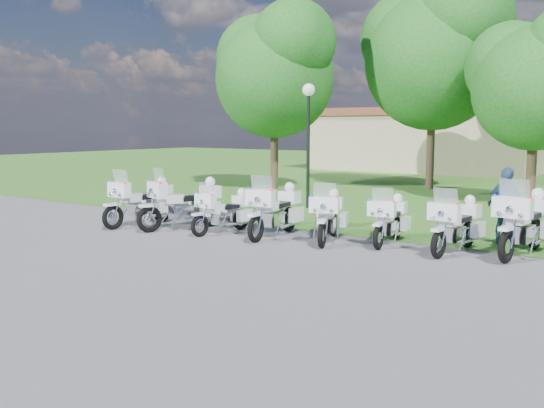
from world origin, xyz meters
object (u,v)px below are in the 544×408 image
Objects in this scene: motorcycle_6 at (457,224)px; motorcycle_2 at (224,211)px; motorcycle_3 at (276,210)px; motorcycle_0 at (142,201)px; motorcycle_4 at (329,216)px; bystander_c at (506,206)px; lamp_post at (308,115)px; motorcycle_1 at (185,203)px; motorcycle_7 at (525,222)px; motorcycle_5 at (390,219)px.

motorcycle_2 is at bearing 14.84° from motorcycle_6.
motorcycle_3 is (1.45, 0.38, 0.10)m from motorcycle_2.
motorcycle_0 is at bearing 4.34° from motorcycle_3.
motorcycle_4 is 1.16× the size of bystander_c.
motorcycle_6 is at bearing 169.52° from motorcycle_4.
motorcycle_4 is (1.51, 0.20, -0.05)m from motorcycle_3.
motorcycle_1 is at bearing -94.81° from lamp_post.
motorcycle_1 is at bearing 16.86° from motorcycle_7.
motorcycle_1 is 7.46m from motorcycle_6.
lamp_post reaches higher than motorcycle_6.
motorcycle_5 is 7.30m from lamp_post.
bystander_c is at bearing -155.73° from motorcycle_5.
lamp_post reaches higher than motorcycle_1.
motorcycle_2 is at bearing 6.90° from motorcycle_5.
motorcycle_0 is at bearing 14.20° from motorcycle_6.
motorcycle_5 is at bearing 60.64° from bystander_c.
motorcycle_1 reaches higher than motorcycle_2.
motorcycle_1 is 1.17× the size of motorcycle_5.
lamp_post is at bearing -28.72° from motorcycle_6.
motorcycle_7 is 1.24m from bystander_c.
motorcycle_0 is 1.32× the size of bystander_c.
motorcycle_1 is at bearing 13.99° from motorcycle_2.
motorcycle_3 reaches higher than motorcycle_6.
motorcycle_4 is at bearing -162.23° from motorcycle_2.
motorcycle_0 is 7.32m from motorcycle_5.
motorcycle_5 is at bearing -170.90° from motorcycle_3.
lamp_post reaches higher than motorcycle_4.
bystander_c is at bearing -21.02° from lamp_post.
motorcycle_1 reaches higher than motorcycle_4.
motorcycle_3 reaches higher than motorcycle_5.
motorcycle_6 is at bearing -162.80° from motorcycle_2.
lamp_post is (-8.21, 3.91, 2.54)m from motorcycle_7.
motorcycle_2 is (2.80, 0.42, -0.11)m from motorcycle_0.
motorcycle_1 reaches higher than motorcycle_3.
motorcycle_0 is 10.40m from motorcycle_7.
motorcycle_3 is at bearing -149.18° from motorcycle_1.
motorcycle_6 is 0.53× the size of lamp_post.
motorcycle_1 is at bearing 5.13° from motorcycle_5.
motorcycle_4 is 0.96× the size of motorcycle_6.
motorcycle_0 is at bearing -10.62° from motorcycle_4.
motorcycle_5 is at bearing -177.23° from motorcycle_4.
motorcycle_0 is 6.83m from lamp_post.
motorcycle_7 is 1.40× the size of bystander_c.
motorcycle_6 is at bearing 26.88° from motorcycle_7.
motorcycle_3 reaches higher than motorcycle_2.
bystander_c is (6.71, 2.69, 0.35)m from motorcycle_2.
bystander_c is (5.26, 2.31, 0.25)m from motorcycle_3.
motorcycle_0 is at bearing 16.51° from motorcycle_7.
motorcycle_1 is 1.33× the size of bystander_c.
motorcycle_2 is at bearing -153.07° from motorcycle_1.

